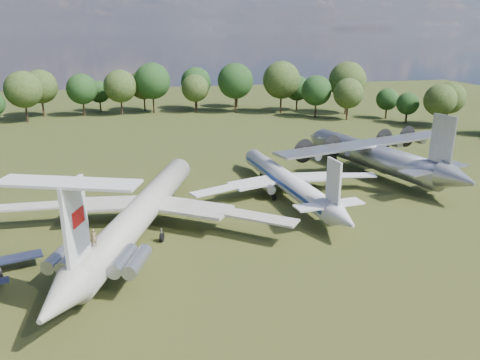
{
  "coord_description": "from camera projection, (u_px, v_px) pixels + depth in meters",
  "views": [
    {
      "loc": [
        -2.87,
        -56.38,
        23.78
      ],
      "look_at": [
        10.43,
        0.21,
        5.0
      ],
      "focal_mm": 35.0,
      "sensor_mm": 36.0,
      "label": 1
    }
  ],
  "objects": [
    {
      "name": "ground",
      "position": [
        162.0,
        223.0,
        60.16
      ],
      "size": [
        300.0,
        300.0,
        0.0
      ],
      "primitive_type": "plane",
      "color": "#213812",
      "rests_on": "ground"
    },
    {
      "name": "il62_airliner",
      "position": [
        143.0,
        216.0,
        56.29
      ],
      "size": [
        51.97,
        58.52,
        4.76
      ],
      "primitive_type": null,
      "rotation": [
        0.0,
        0.0,
        -0.36
      ],
      "color": "beige",
      "rests_on": "ground"
    },
    {
      "name": "tu104_jet",
      "position": [
        286.0,
        184.0,
        69.14
      ],
      "size": [
        32.8,
        41.54,
        3.89
      ],
      "primitive_type": null,
      "rotation": [
        0.0,
        0.0,
        0.1
      ],
      "color": "silver",
      "rests_on": "ground"
    },
    {
      "name": "an12_transport",
      "position": [
        373.0,
        159.0,
        79.84
      ],
      "size": [
        45.48,
        48.53,
        5.35
      ],
      "primitive_type": null,
      "rotation": [
        0.0,
        0.0,
        0.26
      ],
      "color": "#9A9CA1",
      "rests_on": "ground"
    },
    {
      "name": "person_on_il62",
      "position": [
        94.0,
        238.0,
        42.71
      ],
      "size": [
        0.66,
        0.45,
        1.75
      ],
      "primitive_type": "imported",
      "rotation": [
        0.0,
        0.0,
        3.09
      ],
      "color": "olive",
      "rests_on": "il62_airliner"
    }
  ]
}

